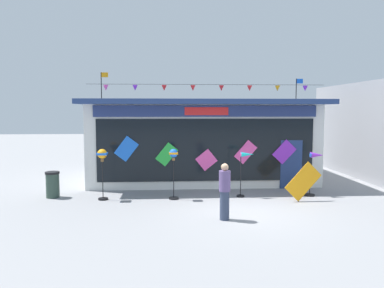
{
  "coord_description": "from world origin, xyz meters",
  "views": [
    {
      "loc": [
        -2.37,
        -11.69,
        3.24
      ],
      "look_at": [
        -1.45,
        2.85,
        1.92
      ],
      "focal_mm": 35.47,
      "sensor_mm": 36.0,
      "label": 1
    }
  ],
  "objects_px": {
    "trash_bin": "(53,184)",
    "wind_spinner_center_left": "(245,165)",
    "display_kite_on_ground": "(303,181)",
    "wind_spinner_center_right": "(315,166)",
    "kite_shop_building": "(200,139)",
    "wind_spinner_far_left": "(102,160)",
    "wind_spinner_left": "(174,162)",
    "person_near_camera": "(225,191)"
  },
  "relations": [
    {
      "from": "trash_bin",
      "to": "wind_spinner_center_left",
      "type": "bearing_deg",
      "value": -2.82
    },
    {
      "from": "display_kite_on_ground",
      "to": "wind_spinner_center_right",
      "type": "bearing_deg",
      "value": 47.62
    },
    {
      "from": "kite_shop_building",
      "to": "wind_spinner_center_left",
      "type": "bearing_deg",
      "value": -72.71
    },
    {
      "from": "wind_spinner_far_left",
      "to": "wind_spinner_center_left",
      "type": "height_order",
      "value": "wind_spinner_far_left"
    },
    {
      "from": "wind_spinner_left",
      "to": "wind_spinner_center_left",
      "type": "height_order",
      "value": "wind_spinner_left"
    },
    {
      "from": "wind_spinner_center_right",
      "to": "trash_bin",
      "type": "relative_size",
      "value": 1.72
    },
    {
      "from": "kite_shop_building",
      "to": "person_near_camera",
      "type": "relative_size",
      "value": 6.05
    },
    {
      "from": "wind_spinner_left",
      "to": "wind_spinner_center_right",
      "type": "height_order",
      "value": "wind_spinner_left"
    },
    {
      "from": "wind_spinner_far_left",
      "to": "trash_bin",
      "type": "xyz_separation_m",
      "value": [
        -1.92,
        0.47,
        -0.95
      ]
    },
    {
      "from": "wind_spinner_far_left",
      "to": "wind_spinner_left",
      "type": "distance_m",
      "value": 2.55
    },
    {
      "from": "trash_bin",
      "to": "display_kite_on_ground",
      "type": "relative_size",
      "value": 0.75
    },
    {
      "from": "wind_spinner_center_right",
      "to": "person_near_camera",
      "type": "relative_size",
      "value": 0.99
    },
    {
      "from": "kite_shop_building",
      "to": "wind_spinner_center_right",
      "type": "height_order",
      "value": "kite_shop_building"
    },
    {
      "from": "display_kite_on_ground",
      "to": "wind_spinner_left",
      "type": "bearing_deg",
      "value": 172.95
    },
    {
      "from": "kite_shop_building",
      "to": "display_kite_on_ground",
      "type": "xyz_separation_m",
      "value": [
        3.24,
        -4.97,
        -1.15
      ]
    },
    {
      "from": "kite_shop_building",
      "to": "wind_spinner_center_right",
      "type": "xyz_separation_m",
      "value": [
        3.95,
        -4.19,
        -0.72
      ]
    },
    {
      "from": "wind_spinner_left",
      "to": "person_near_camera",
      "type": "xyz_separation_m",
      "value": [
        1.46,
        -2.7,
        -0.52
      ]
    },
    {
      "from": "person_near_camera",
      "to": "display_kite_on_ground",
      "type": "relative_size",
      "value": 1.31
    },
    {
      "from": "wind_spinner_left",
      "to": "display_kite_on_ground",
      "type": "xyz_separation_m",
      "value": [
        4.6,
        -0.57,
        -0.67
      ]
    },
    {
      "from": "kite_shop_building",
      "to": "wind_spinner_far_left",
      "type": "relative_size",
      "value": 5.51
    },
    {
      "from": "kite_shop_building",
      "to": "trash_bin",
      "type": "height_order",
      "value": "kite_shop_building"
    },
    {
      "from": "wind_spinner_far_left",
      "to": "trash_bin",
      "type": "distance_m",
      "value": 2.19
    },
    {
      "from": "wind_spinner_left",
      "to": "wind_spinner_center_left",
      "type": "bearing_deg",
      "value": 4.07
    },
    {
      "from": "wind_spinner_far_left",
      "to": "wind_spinner_left",
      "type": "height_order",
      "value": "wind_spinner_far_left"
    },
    {
      "from": "kite_shop_building",
      "to": "display_kite_on_ground",
      "type": "height_order",
      "value": "kite_shop_building"
    },
    {
      "from": "wind_spinner_center_left",
      "to": "wind_spinner_center_right",
      "type": "xyz_separation_m",
      "value": [
        2.64,
        0.01,
        -0.08
      ]
    },
    {
      "from": "kite_shop_building",
      "to": "wind_spinner_left",
      "type": "bearing_deg",
      "value": -107.11
    },
    {
      "from": "wind_spinner_center_left",
      "to": "kite_shop_building",
      "type": "bearing_deg",
      "value": 107.29
    },
    {
      "from": "wind_spinner_left",
      "to": "trash_bin",
      "type": "height_order",
      "value": "wind_spinner_left"
    },
    {
      "from": "kite_shop_building",
      "to": "person_near_camera",
      "type": "bearing_deg",
      "value": -89.16
    },
    {
      "from": "person_near_camera",
      "to": "kite_shop_building",
      "type": "bearing_deg",
      "value": -15.81
    },
    {
      "from": "kite_shop_building",
      "to": "wind_spinner_far_left",
      "type": "height_order",
      "value": "kite_shop_building"
    },
    {
      "from": "person_near_camera",
      "to": "display_kite_on_ground",
      "type": "bearing_deg",
      "value": -72.43
    },
    {
      "from": "kite_shop_building",
      "to": "wind_spinner_left",
      "type": "distance_m",
      "value": 4.63
    },
    {
      "from": "wind_spinner_center_left",
      "to": "trash_bin",
      "type": "relative_size",
      "value": 1.75
    },
    {
      "from": "wind_spinner_center_right",
      "to": "wind_spinner_left",
      "type": "bearing_deg",
      "value": -177.79
    },
    {
      "from": "wind_spinner_far_left",
      "to": "display_kite_on_ground",
      "type": "height_order",
      "value": "wind_spinner_far_left"
    },
    {
      "from": "person_near_camera",
      "to": "trash_bin",
      "type": "relative_size",
      "value": 1.74
    },
    {
      "from": "wind_spinner_center_left",
      "to": "wind_spinner_center_right",
      "type": "height_order",
      "value": "wind_spinner_center_left"
    },
    {
      "from": "kite_shop_building",
      "to": "trash_bin",
      "type": "relative_size",
      "value": 10.53
    },
    {
      "from": "wind_spinner_far_left",
      "to": "person_near_camera",
      "type": "xyz_separation_m",
      "value": [
        4.01,
        -2.77,
        -0.59
      ]
    },
    {
      "from": "kite_shop_building",
      "to": "trash_bin",
      "type": "bearing_deg",
      "value": -146.48
    }
  ]
}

